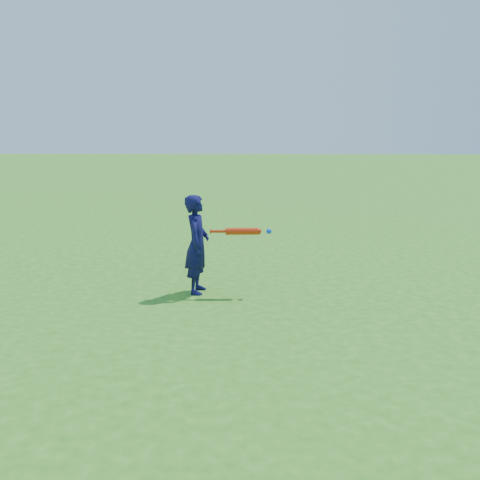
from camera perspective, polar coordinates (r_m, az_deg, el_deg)
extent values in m
plane|color=#2B751B|center=(6.38, 0.17, -5.49)|extent=(80.00, 80.00, 0.00)
imported|color=#0E0D3F|center=(6.23, -4.60, -0.47)|extent=(0.31, 0.44, 1.16)
cylinder|color=red|center=(6.15, -3.15, 0.92)|extent=(0.01, 0.05, 0.05)
cylinder|color=red|center=(6.14, -2.32, 0.92)|extent=(0.18, 0.04, 0.03)
cylinder|color=red|center=(6.14, 0.18, 0.93)|extent=(0.38, 0.09, 0.08)
sphere|color=red|center=(6.15, 1.94, 0.94)|extent=(0.08, 0.08, 0.08)
sphere|color=blue|center=(6.16, 3.10, 0.94)|extent=(0.06, 0.06, 0.06)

